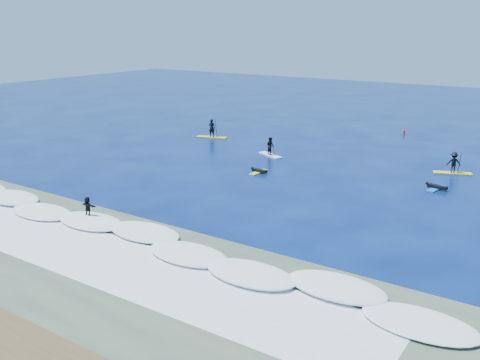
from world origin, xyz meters
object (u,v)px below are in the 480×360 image
Objects in this scene: sup_paddler_left at (212,131)px; sup_paddler_right at (454,164)px; sup_paddler_center at (270,148)px; marker_buoy at (404,132)px; wave_surfer at (88,208)px; prone_paddler_far at (436,187)px; prone_paddler_near at (259,171)px.

sup_paddler_left is 1.14× the size of sup_paddler_right.
marker_buoy is (7.23, 16.52, -0.45)m from sup_paddler_center.
sup_paddler_right is at bearing -16.82° from sup_paddler_left.
sup_paddler_right is (24.83, -0.59, 0.08)m from sup_paddler_left.
wave_surfer is at bearing -102.07° from marker_buoy.
wave_surfer is (-16.27, -18.58, 0.62)m from prone_paddler_far.
sup_paddler_right is 1.40× the size of prone_paddler_far.
sup_paddler_left is 14.80m from prone_paddler_near.
sup_paddler_center is at bearing 87.27° from wave_surfer.
sup_paddler_right is at bearing -58.72° from marker_buoy.
prone_paddler_near is 15.44m from wave_surfer.
sup_paddler_right reaches higher than prone_paddler_near.
sup_paddler_left reaches higher than sup_paddler_right.
marker_buoy is at bearing 99.04° from sup_paddler_right.
sup_paddler_center is 1.48× the size of prone_paddler_near.
sup_paddler_right is 15.78m from prone_paddler_near.
sup_paddler_left is at bearing 156.41° from sup_paddler_right.
sup_paddler_center is 0.96× the size of sup_paddler_right.
wave_surfer is at bearing -146.69° from sup_paddler_right.
marker_buoy is at bearing 22.77° from sup_paddler_left.
sup_paddler_right is at bearing 54.87° from wave_surfer.
prone_paddler_near is 2.87× the size of marker_buoy.
prone_paddler_near is at bearing -169.30° from sup_paddler_right.
prone_paddler_near is at bearing 77.99° from wave_surfer.
prone_paddler_far is at bearing 48.11° from wave_surfer.
prone_paddler_near is 13.68m from prone_paddler_far.
prone_paddler_far is 3.15× the size of marker_buoy.
marker_buoy is (16.56, 13.04, -0.44)m from sup_paddler_left.
wave_surfer is (-16.26, -23.70, -0.04)m from sup_paddler_right.
sup_paddler_left reaches higher than prone_paddler_near.
prone_paddler_near is 1.05× the size of wave_surfer.
sup_paddler_center is at bearing 168.32° from sup_paddler_right.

